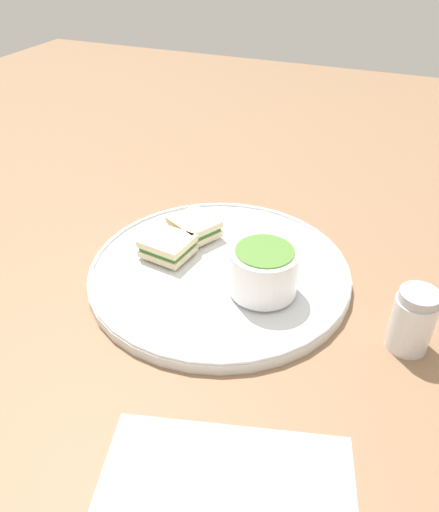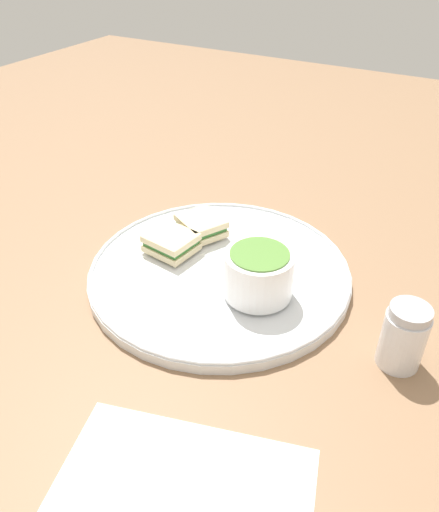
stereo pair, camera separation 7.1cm
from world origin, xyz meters
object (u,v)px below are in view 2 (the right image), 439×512
Objects in this scene: sandwich_half_far at (171,243)px; spoon at (267,236)px; salt_shaker at (404,337)px; sandwich_half_near at (201,225)px; soup_bowl at (259,273)px.

spoon is at bearing -47.86° from sandwich_half_far.
salt_shaker is at bearing -96.66° from sandwich_half_far.
sandwich_half_near reaches higher than spoon.
sandwich_half_near is 0.07m from sandwich_half_far.
sandwich_half_near is at bearing 72.58° from salt_shaker.
soup_bowl is 0.14m from spoon.
soup_bowl is 1.20× the size of sandwich_half_far.
sandwich_half_far is at bearing 167.72° from sandwich_half_near.
spoon is 1.10× the size of sandwich_half_near.
salt_shaker reaches higher than spoon.
sandwich_half_near is (-0.04, 0.10, 0.01)m from spoon.
soup_bowl is 0.19m from salt_shaker.
sandwich_half_near is 0.35m from salt_shaker.
salt_shaker is (-0.01, -0.19, -0.01)m from soup_bowl.
soup_bowl is at bearing 153.32° from spoon.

